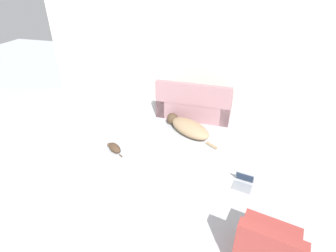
{
  "coord_description": "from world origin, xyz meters",
  "views": [
    {
      "loc": [
        1.25,
        -1.32,
        2.96
      ],
      "look_at": [
        0.13,
        2.6,
        0.56
      ],
      "focal_mm": 28.0,
      "sensor_mm": 36.0,
      "label": 1
    }
  ],
  "objects_px": {
    "couch": "(194,105)",
    "side_chair": "(267,250)",
    "laptop_open": "(244,181)",
    "dog": "(188,127)",
    "cat": "(114,148)"
  },
  "relations": [
    {
      "from": "couch",
      "to": "cat",
      "type": "relative_size",
      "value": 3.8
    },
    {
      "from": "cat",
      "to": "side_chair",
      "type": "relative_size",
      "value": 0.55
    },
    {
      "from": "couch",
      "to": "side_chair",
      "type": "height_order",
      "value": "couch"
    },
    {
      "from": "side_chair",
      "to": "couch",
      "type": "bearing_deg",
      "value": -54.33
    },
    {
      "from": "dog",
      "to": "laptop_open",
      "type": "bearing_deg",
      "value": 166.56
    },
    {
      "from": "dog",
      "to": "cat",
      "type": "bearing_deg",
      "value": 74.68
    },
    {
      "from": "laptop_open",
      "to": "side_chair",
      "type": "bearing_deg",
      "value": -67.6
    },
    {
      "from": "couch",
      "to": "cat",
      "type": "height_order",
      "value": "couch"
    },
    {
      "from": "couch",
      "to": "dog",
      "type": "distance_m",
      "value": 0.82
    },
    {
      "from": "dog",
      "to": "side_chair",
      "type": "bearing_deg",
      "value": 153.37
    },
    {
      "from": "couch",
      "to": "dog",
      "type": "height_order",
      "value": "couch"
    },
    {
      "from": "side_chair",
      "to": "cat",
      "type": "bearing_deg",
      "value": -18.43
    },
    {
      "from": "couch",
      "to": "side_chair",
      "type": "xyz_separation_m",
      "value": [
        1.49,
        -3.43,
        -0.02
      ]
    },
    {
      "from": "dog",
      "to": "side_chair",
      "type": "distance_m",
      "value": 3.01
    },
    {
      "from": "laptop_open",
      "to": "side_chair",
      "type": "height_order",
      "value": "side_chair"
    }
  ]
}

